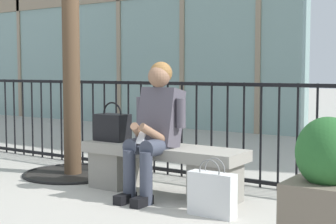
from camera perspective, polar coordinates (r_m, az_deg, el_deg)
name	(u,v)px	position (r m, az deg, el deg)	size (l,w,h in m)	color
ground_plane	(162,194)	(4.71, -0.69, -9.21)	(60.00, 60.00, 0.00)	#B2ADA3
stone_bench	(162,165)	(4.65, -0.69, -5.97)	(1.60, 0.44, 0.45)	gray
seated_person_with_phone	(155,125)	(4.49, -1.51, -1.47)	(0.52, 0.66, 1.21)	#383D4C
handbag_on_bench	(112,127)	(4.95, -6.29, -1.67)	(0.33, 0.20, 0.38)	black
shopping_bag	(212,193)	(3.99, 4.97, -9.13)	(0.38, 0.12, 0.45)	white
plaza_railing	(204,130)	(5.25, 4.06, -2.07)	(8.54, 0.04, 1.02)	black
planter	(327,191)	(3.28, 17.47, -8.48)	(0.46, 0.46, 0.85)	#726656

